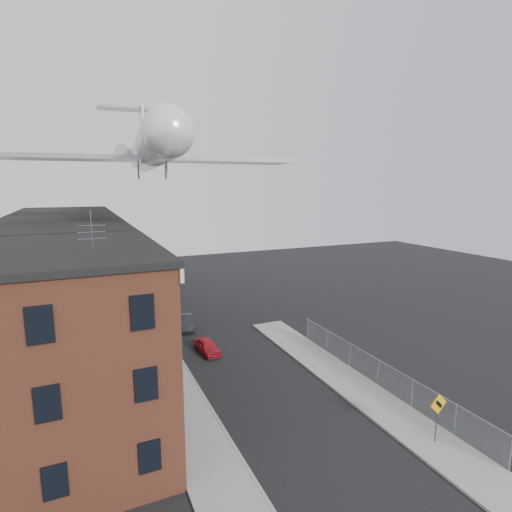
{
  "coord_description": "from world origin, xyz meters",
  "views": [
    {
      "loc": [
        -10.52,
        -14.31,
        13.19
      ],
      "look_at": [
        -0.36,
        8.45,
        8.81
      ],
      "focal_mm": 28.0,
      "sensor_mm": 36.0,
      "label": 1
    }
  ],
  "objects_px": {
    "warning_sign": "(438,410)",
    "airplane": "(152,149)",
    "car_mid": "(185,322)",
    "street_tree": "(138,280)",
    "car_far": "(156,284)",
    "utility_pole": "(150,292)",
    "car_near": "(207,346)"
  },
  "relations": [
    {
      "from": "warning_sign",
      "to": "car_mid",
      "type": "height_order",
      "value": "warning_sign"
    },
    {
      "from": "warning_sign",
      "to": "utility_pole",
      "type": "height_order",
      "value": "utility_pole"
    },
    {
      "from": "utility_pole",
      "to": "car_far",
      "type": "bearing_deg",
      "value": 78.85
    },
    {
      "from": "street_tree",
      "to": "car_near",
      "type": "distance_m",
      "value": 13.87
    },
    {
      "from": "car_near",
      "to": "car_mid",
      "type": "xyz_separation_m",
      "value": [
        -0.22,
        6.14,
        0.07
      ]
    },
    {
      "from": "airplane",
      "to": "utility_pole",
      "type": "bearing_deg",
      "value": -105.3
    },
    {
      "from": "utility_pole",
      "to": "street_tree",
      "type": "height_order",
      "value": "utility_pole"
    },
    {
      "from": "street_tree",
      "to": "car_far",
      "type": "bearing_deg",
      "value": 69.64
    },
    {
      "from": "warning_sign",
      "to": "airplane",
      "type": "relative_size",
      "value": 0.1
    },
    {
      "from": "car_near",
      "to": "car_mid",
      "type": "distance_m",
      "value": 6.15
    },
    {
      "from": "warning_sign",
      "to": "car_mid",
      "type": "bearing_deg",
      "value": 109.13
    },
    {
      "from": "street_tree",
      "to": "utility_pole",
      "type": "bearing_deg",
      "value": -91.89
    },
    {
      "from": "warning_sign",
      "to": "car_far",
      "type": "xyz_separation_m",
      "value": [
        -7.4,
        38.31,
        -1.31
      ]
    },
    {
      "from": "car_far",
      "to": "street_tree",
      "type": "bearing_deg",
      "value": -105.54
    },
    {
      "from": "street_tree",
      "to": "car_far",
      "type": "distance_m",
      "value": 10.39
    },
    {
      "from": "car_near",
      "to": "utility_pole",
      "type": "bearing_deg",
      "value": 134.2
    },
    {
      "from": "street_tree",
      "to": "car_near",
      "type": "relative_size",
      "value": 1.57
    },
    {
      "from": "warning_sign",
      "to": "utility_pole",
      "type": "relative_size",
      "value": 0.31
    },
    {
      "from": "warning_sign",
      "to": "airplane",
      "type": "bearing_deg",
      "value": 110.31
    },
    {
      "from": "street_tree",
      "to": "car_mid",
      "type": "xyz_separation_m",
      "value": [
        3.25,
        -6.97,
        -2.82
      ]
    },
    {
      "from": "utility_pole",
      "to": "street_tree",
      "type": "xyz_separation_m",
      "value": [
        0.33,
        9.92,
        -1.22
      ]
    },
    {
      "from": "warning_sign",
      "to": "utility_pole",
      "type": "distance_m",
      "value": 22.25
    },
    {
      "from": "utility_pole",
      "to": "car_mid",
      "type": "xyz_separation_m",
      "value": [
        3.58,
        2.96,
        -4.04
      ]
    },
    {
      "from": "utility_pole",
      "to": "airplane",
      "type": "height_order",
      "value": "airplane"
    },
    {
      "from": "warning_sign",
      "to": "car_near",
      "type": "height_order",
      "value": "warning_sign"
    },
    {
      "from": "warning_sign",
      "to": "airplane",
      "type": "xyz_separation_m",
      "value": [
        -9.43,
        25.49,
        14.72
      ]
    },
    {
      "from": "car_near",
      "to": "airplane",
      "type": "bearing_deg",
      "value": 96.09
    },
    {
      "from": "car_mid",
      "to": "car_far",
      "type": "xyz_separation_m",
      "value": [
        0.22,
        16.33,
        -0.06
      ]
    },
    {
      "from": "car_mid",
      "to": "airplane",
      "type": "height_order",
      "value": "airplane"
    },
    {
      "from": "warning_sign",
      "to": "car_near",
      "type": "xyz_separation_m",
      "value": [
        -7.4,
        15.84,
        -1.32
      ]
    },
    {
      "from": "car_mid",
      "to": "car_near",
      "type": "bearing_deg",
      "value": -80.02
    },
    {
      "from": "car_mid",
      "to": "airplane",
      "type": "distance_m",
      "value": 16.45
    }
  ]
}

